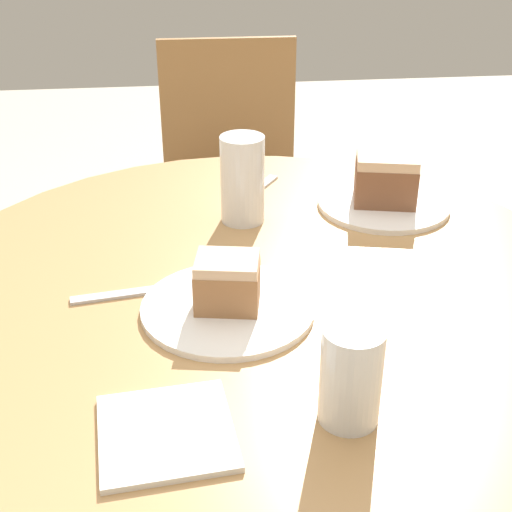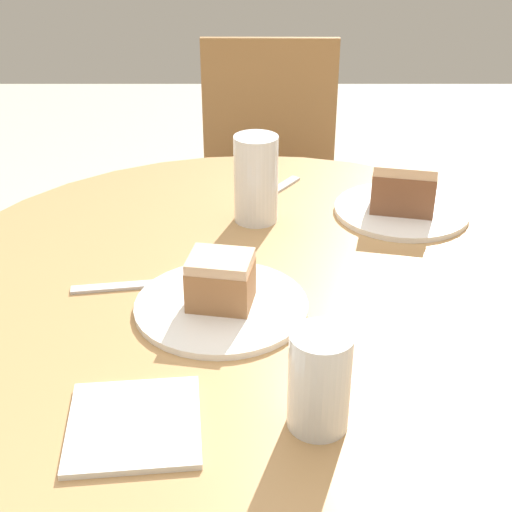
# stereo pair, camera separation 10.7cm
# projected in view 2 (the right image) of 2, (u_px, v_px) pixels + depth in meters

# --- Properties ---
(table) EXTENTS (1.06, 1.06, 0.77)m
(table) POSITION_uv_depth(u_px,v_px,m) (256.00, 383.00, 1.18)
(table) COLOR tan
(table) RESTS_ON ground_plane
(chair) EXTENTS (0.41, 0.45, 0.92)m
(chair) POSITION_uv_depth(u_px,v_px,m) (270.00, 206.00, 2.05)
(chair) COLOR olive
(chair) RESTS_ON ground_plane
(plate_near) EXTENTS (0.25, 0.25, 0.01)m
(plate_near) POSITION_uv_depth(u_px,v_px,m) (221.00, 306.00, 1.01)
(plate_near) COLOR white
(plate_near) RESTS_ON table
(plate_far) EXTENTS (0.24, 0.24, 0.01)m
(plate_far) POSITION_uv_depth(u_px,v_px,m) (402.00, 210.00, 1.29)
(plate_far) COLOR white
(plate_far) RESTS_ON table
(cake_slice_near) EXTENTS (0.10, 0.09, 0.07)m
(cake_slice_near) POSITION_uv_depth(u_px,v_px,m) (221.00, 280.00, 0.99)
(cake_slice_near) COLOR #9E6B42
(cake_slice_near) RESTS_ON plate_near
(cake_slice_far) EXTENTS (0.13, 0.11, 0.09)m
(cake_slice_far) POSITION_uv_depth(u_px,v_px,m) (404.00, 185.00, 1.27)
(cake_slice_far) COLOR brown
(cake_slice_far) RESTS_ON plate_far
(glass_lemonade) EXTENTS (0.08, 0.08, 0.16)m
(glass_lemonade) POSITION_uv_depth(u_px,v_px,m) (256.00, 182.00, 1.24)
(glass_lemonade) COLOR beige
(glass_lemonade) RESTS_ON table
(glass_water) EXTENTS (0.07, 0.07, 0.12)m
(glass_water) POSITION_uv_depth(u_px,v_px,m) (319.00, 385.00, 0.78)
(glass_water) COLOR silver
(glass_water) RESTS_ON table
(napkin_stack) EXTENTS (0.16, 0.16, 0.01)m
(napkin_stack) POSITION_uv_depth(u_px,v_px,m) (134.00, 424.00, 0.80)
(napkin_stack) COLOR white
(napkin_stack) RESTS_ON table
(fork) EXTENTS (0.18, 0.04, 0.00)m
(fork) POSITION_uv_depth(u_px,v_px,m) (131.00, 285.00, 1.07)
(fork) COLOR silver
(fork) RESTS_ON table
(spoon) EXTENTS (0.08, 0.11, 0.00)m
(spoon) POSITION_uv_depth(u_px,v_px,m) (280.00, 188.00, 1.39)
(spoon) COLOR silver
(spoon) RESTS_ON table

